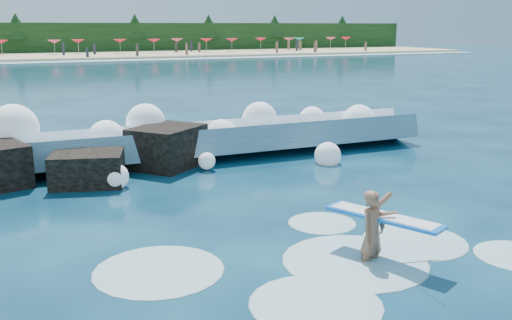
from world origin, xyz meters
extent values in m
plane|color=#072138|center=(0.00, 0.00, 0.00)|extent=(200.00, 200.00, 0.00)
cube|color=tan|center=(0.00, 78.00, 0.20)|extent=(140.00, 20.00, 0.40)
cube|color=silver|center=(0.00, 67.00, 0.04)|extent=(140.00, 5.00, 0.08)
cube|color=black|center=(0.00, 88.00, 2.50)|extent=(140.00, 4.00, 5.00)
cube|color=teal|center=(1.41, 7.82, 0.45)|extent=(17.93, 2.73, 1.50)
cube|color=white|center=(1.41, 8.62, 0.90)|extent=(17.93, 1.26, 0.70)
cube|color=black|center=(-2.17, 5.80, 0.39)|extent=(2.35, 2.04, 1.12)
cube|color=black|center=(0.53, 7.00, 0.55)|extent=(2.86, 2.80, 1.56)
imported|color=#925F44|center=(2.09, -2.24, 0.57)|extent=(0.74, 0.62, 1.75)
cube|color=blue|center=(2.37, -2.19, 0.88)|extent=(1.50, 2.39, 0.06)
cube|color=white|center=(2.37, -2.19, 0.89)|extent=(1.33, 2.17, 0.06)
cylinder|color=black|center=(2.27, -3.44, 0.45)|extent=(0.01, 0.91, 0.43)
sphere|color=white|center=(-4.01, 8.36, 1.37)|extent=(1.54, 1.54, 1.54)
sphere|color=white|center=(-1.23, 8.06, 0.89)|extent=(1.20, 1.20, 1.20)
sphere|color=white|center=(0.19, 8.42, 1.24)|extent=(1.36, 1.36, 1.36)
sphere|color=white|center=(2.75, 7.86, 0.75)|extent=(1.08, 1.08, 1.08)
sphere|color=white|center=(4.41, 8.24, 1.13)|extent=(1.30, 1.30, 1.30)
sphere|color=white|center=(6.71, 8.35, 0.94)|extent=(1.04, 1.04, 1.04)
sphere|color=white|center=(8.42, 7.67, 0.88)|extent=(1.30, 1.30, 1.30)
sphere|color=white|center=(-1.49, 5.11, 0.33)|extent=(0.74, 0.74, 0.74)
sphere|color=white|center=(1.53, 5.95, 0.31)|extent=(0.55, 0.55, 0.55)
sphere|color=white|center=(5.57, 5.23, 0.27)|extent=(0.89, 0.89, 0.89)
ellipsoid|color=silver|center=(1.82, -2.08, 0.00)|extent=(2.90, 2.90, 0.15)
ellipsoid|color=silver|center=(0.23, -3.32, 0.00)|extent=(2.28, 2.28, 0.11)
ellipsoid|color=silver|center=(3.60, -1.70, 0.00)|extent=(2.25, 2.25, 0.11)
ellipsoid|color=silver|center=(-1.82, -0.95, 0.00)|extent=(2.52, 2.52, 0.13)
ellipsoid|color=silver|center=(2.37, 0.13, 0.00)|extent=(1.62, 1.62, 0.08)
cone|color=red|center=(-3.85, 81.45, 2.25)|extent=(2.00, 2.00, 0.50)
cone|color=#E44362|center=(3.27, 79.10, 2.25)|extent=(2.00, 2.00, 0.50)
cone|color=red|center=(6.81, 80.44, 2.25)|extent=(2.00, 2.00, 0.50)
cone|color=red|center=(12.88, 79.40, 2.25)|extent=(2.00, 2.00, 0.50)
cone|color=red|center=(17.98, 78.53, 2.25)|extent=(2.00, 2.00, 0.50)
cone|color=#E44362|center=(22.26, 80.40, 2.25)|extent=(2.00, 2.00, 0.50)
cone|color=red|center=(26.66, 78.72, 2.25)|extent=(2.00, 2.00, 0.50)
cone|color=red|center=(30.74, 77.77, 2.25)|extent=(2.00, 2.00, 0.50)
cone|color=red|center=(37.06, 80.23, 2.25)|extent=(2.00, 2.00, 0.50)
cone|color=#E44362|center=(41.76, 78.73, 2.25)|extent=(2.00, 2.00, 0.50)
cone|color=#168A83|center=(44.11, 79.49, 2.25)|extent=(2.00, 2.00, 0.50)
cone|color=#E44362|center=(51.09, 80.37, 2.25)|extent=(2.00, 2.00, 0.50)
cone|color=red|center=(54.23, 80.24, 2.25)|extent=(2.00, 2.00, 0.50)
cube|color=#262633|center=(3.65, 70.78, 1.10)|extent=(0.35, 0.22, 1.39)
cube|color=#3F332D|center=(-2.52, 80.48, 1.20)|extent=(0.35, 0.22, 1.61)
cube|color=#8C664C|center=(-1.76, 73.05, 1.10)|extent=(0.35, 0.22, 1.39)
cube|color=#262633|center=(12.46, 80.38, 1.15)|extent=(0.35, 0.22, 1.50)
cube|color=#8C664C|center=(37.93, 81.35, 1.20)|extent=(0.35, 0.22, 1.59)
cube|color=#262633|center=(45.08, 75.15, 1.11)|extent=(0.35, 0.22, 1.41)
cube|color=brown|center=(0.36, 73.12, 1.10)|extent=(0.35, 0.22, 1.40)
cube|color=#3F332D|center=(47.43, 80.60, 1.18)|extent=(0.35, 0.22, 1.56)
cube|color=#8C664C|center=(31.40, 75.05, 1.19)|extent=(0.35, 0.22, 1.58)
cube|color=#262633|center=(11.84, 75.33, 1.19)|extent=(0.35, 0.22, 1.59)
cube|color=brown|center=(5.03, 77.40, 1.12)|extent=(0.35, 0.22, 1.44)
cube|color=#3F332D|center=(1.66, 73.67, 1.09)|extent=(0.35, 0.22, 1.38)
cube|color=#8C664C|center=(31.92, 76.71, 1.10)|extent=(0.35, 0.22, 1.39)
cube|color=#262633|center=(32.41, 77.85, 1.08)|extent=(0.35, 0.22, 1.36)
cube|color=brown|center=(23.51, 80.73, 1.11)|extent=(0.35, 0.22, 1.41)
cube|color=#3F332D|center=(21.90, 79.80, 1.08)|extent=(0.35, 0.22, 1.36)
cube|color=#8C664C|center=(44.42, 75.61, 1.18)|extent=(0.35, 0.22, 1.56)
camera|label=1|loc=(-4.20, -10.85, 4.52)|focal=40.00mm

